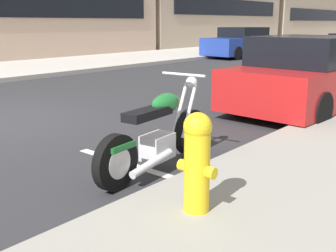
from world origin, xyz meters
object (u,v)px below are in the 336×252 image
at_px(car_opposite_curb, 241,43).
at_px(fire_hydrant, 197,160).
at_px(parked_motorcycle, 159,135).
at_px(parked_car_near_corner, 308,76).

bearing_deg(car_opposite_curb, fire_hydrant, 33.84).
bearing_deg(fire_hydrant, parked_motorcycle, 54.35).
relative_size(parked_car_near_corner, fire_hydrant, 4.77).
distance_m(parked_motorcycle, parked_car_near_corner, 4.49).
xyz_separation_m(parked_motorcycle, car_opposite_curb, (14.82, 7.60, 0.28)).
bearing_deg(parked_motorcycle, car_opposite_curb, 21.23).
height_order(parked_motorcycle, car_opposite_curb, car_opposite_curb).
relative_size(parked_car_near_corner, car_opposite_curb, 0.94).
relative_size(car_opposite_curb, fire_hydrant, 5.08).
bearing_deg(fire_hydrant, car_opposite_curb, 29.27).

